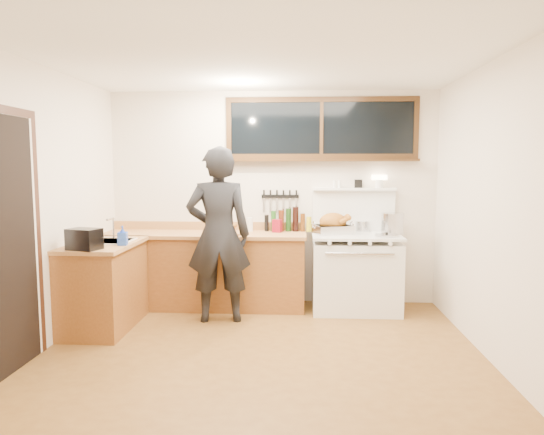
# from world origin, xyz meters

# --- Properties ---
(ground_plane) EXTENTS (4.00, 3.50, 0.02)m
(ground_plane) POSITION_xyz_m (0.00, 0.00, -0.01)
(ground_plane) COLOR brown
(room_shell) EXTENTS (4.10, 3.60, 2.65)m
(room_shell) POSITION_xyz_m (0.00, 0.00, 1.65)
(room_shell) COLOR beige
(room_shell) RESTS_ON ground
(counter_back) EXTENTS (2.44, 0.64, 1.00)m
(counter_back) POSITION_xyz_m (-0.80, 1.45, 0.45)
(counter_back) COLOR brown
(counter_back) RESTS_ON ground
(counter_left) EXTENTS (0.64, 1.09, 0.90)m
(counter_left) POSITION_xyz_m (-1.70, 0.62, 0.45)
(counter_left) COLOR brown
(counter_left) RESTS_ON ground
(sink_unit) EXTENTS (0.50, 0.45, 0.37)m
(sink_unit) POSITION_xyz_m (-1.68, 0.70, 0.85)
(sink_unit) COLOR white
(sink_unit) RESTS_ON counter_left
(vintage_stove) EXTENTS (1.02, 0.74, 1.59)m
(vintage_stove) POSITION_xyz_m (1.00, 1.41, 0.47)
(vintage_stove) COLOR white
(vintage_stove) RESTS_ON ground
(back_window) EXTENTS (2.32, 0.13, 0.77)m
(back_window) POSITION_xyz_m (0.60, 1.72, 2.06)
(back_window) COLOR black
(back_window) RESTS_ON room_shell
(left_doorway) EXTENTS (0.02, 1.04, 2.17)m
(left_doorway) POSITION_xyz_m (-1.99, -0.55, 1.09)
(left_doorway) COLOR black
(left_doorway) RESTS_ON ground
(knife_strip) EXTENTS (0.46, 0.03, 0.28)m
(knife_strip) POSITION_xyz_m (0.10, 1.73, 1.31)
(knife_strip) COLOR black
(knife_strip) RESTS_ON room_shell
(man) EXTENTS (0.75, 0.55, 1.90)m
(man) POSITION_xyz_m (-0.53, 0.92, 0.95)
(man) COLOR black
(man) RESTS_ON ground
(soap_bottle) EXTENTS (0.10, 0.10, 0.20)m
(soap_bottle) POSITION_xyz_m (-1.43, 0.48, 1.00)
(soap_bottle) COLOR blue
(soap_bottle) RESTS_ON counter_left
(toaster) EXTENTS (0.34, 0.28, 0.20)m
(toaster) POSITION_xyz_m (-1.70, 0.21, 1.00)
(toaster) COLOR black
(toaster) RESTS_ON counter_left
(cutting_board) EXTENTS (0.47, 0.41, 0.14)m
(cutting_board) POSITION_xyz_m (-0.51, 1.32, 0.95)
(cutting_board) COLOR #AE7945
(cutting_board) RESTS_ON counter_back
(roast_turkey) EXTENTS (0.50, 0.44, 0.25)m
(roast_turkey) POSITION_xyz_m (0.74, 1.46, 1.00)
(roast_turkey) COLOR silver
(roast_turkey) RESTS_ON vintage_stove
(stockpot) EXTENTS (0.33, 0.33, 0.25)m
(stockpot) POSITION_xyz_m (1.43, 1.48, 1.02)
(stockpot) COLOR silver
(stockpot) RESTS_ON vintage_stove
(saucepan) EXTENTS (0.20, 0.30, 0.12)m
(saucepan) POSITION_xyz_m (1.11, 1.70, 0.96)
(saucepan) COLOR silver
(saucepan) RESTS_ON vintage_stove
(pot_lid) EXTENTS (0.34, 0.34, 0.04)m
(pot_lid) POSITION_xyz_m (1.33, 1.28, 0.91)
(pot_lid) COLOR silver
(pot_lid) RESTS_ON vintage_stove
(coffee_tin) EXTENTS (0.12, 0.11, 0.16)m
(coffee_tin) POSITION_xyz_m (0.07, 1.53, 0.98)
(coffee_tin) COLOR maroon
(coffee_tin) RESTS_ON counter_back
(pitcher) EXTENTS (0.11, 0.11, 0.17)m
(pitcher) POSITION_xyz_m (-0.27, 1.60, 0.98)
(pitcher) COLOR white
(pitcher) RESTS_ON counter_back
(bottle_cluster) EXTENTS (0.57, 0.07, 0.30)m
(bottle_cluster) POSITION_xyz_m (0.21, 1.63, 1.03)
(bottle_cluster) COLOR black
(bottle_cluster) RESTS_ON counter_back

